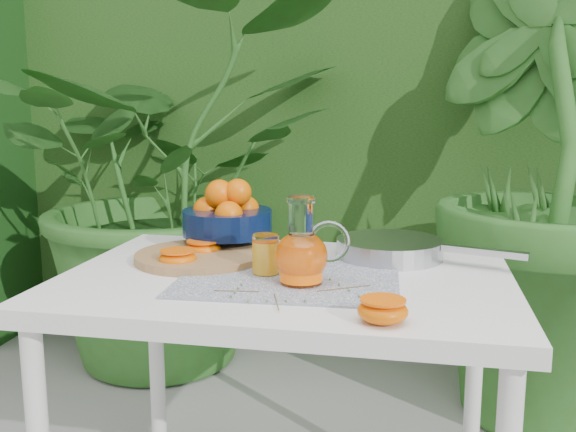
% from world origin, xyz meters
% --- Properties ---
extents(hedge_backdrop, '(8.00, 1.65, 2.50)m').
position_xyz_m(hedge_backdrop, '(0.06, 2.06, 1.19)').
color(hedge_backdrop, '#1D4012').
rests_on(hedge_backdrop, ground).
extents(potted_plant_left, '(2.23, 2.23, 1.60)m').
position_xyz_m(potted_plant_left, '(-0.76, 1.29, 0.80)').
color(potted_plant_left, '#306221').
rests_on(potted_plant_left, ground).
extents(potted_plant_right, '(2.32, 2.32, 1.78)m').
position_xyz_m(potted_plant_right, '(0.71, 1.10, 0.89)').
color(potted_plant_right, '#306221').
rests_on(potted_plant_right, ground).
extents(white_table, '(1.00, 0.70, 0.75)m').
position_xyz_m(white_table, '(0.01, 0.05, 0.67)').
color(white_table, white).
rests_on(white_table, ground).
extents(placemat, '(0.49, 0.39, 0.00)m').
position_xyz_m(placemat, '(0.02, 0.02, 0.75)').
color(placemat, '#0D1F4A').
rests_on(placemat, white_table).
extents(cutting_board, '(0.37, 0.37, 0.02)m').
position_xyz_m(cutting_board, '(-0.22, 0.13, 0.76)').
color(cutting_board, '#916241').
rests_on(cutting_board, white_table).
extents(fruit_bowl, '(0.30, 0.30, 0.19)m').
position_xyz_m(fruit_bowl, '(-0.20, 0.28, 0.84)').
color(fruit_bowl, black).
rests_on(fruit_bowl, white_table).
extents(juice_pitcher, '(0.16, 0.12, 0.19)m').
position_xyz_m(juice_pitcher, '(0.06, -0.02, 0.82)').
color(juice_pitcher, white).
rests_on(juice_pitcher, white_table).
extents(juice_tumbler, '(0.07, 0.07, 0.09)m').
position_xyz_m(juice_tumbler, '(-0.03, 0.03, 0.80)').
color(juice_tumbler, white).
rests_on(juice_tumbler, white_table).
extents(saute_pan, '(0.48, 0.33, 0.05)m').
position_xyz_m(saute_pan, '(0.23, 0.25, 0.78)').
color(saute_pan, '#ADADB1').
rests_on(saute_pan, white_table).
extents(orange_halves, '(0.61, 0.52, 0.04)m').
position_xyz_m(orange_halves, '(-0.08, 0.00, 0.77)').
color(orange_halves, '#E36102').
rests_on(orange_halves, white_table).
extents(thyme_sprigs, '(0.31, 0.22, 0.01)m').
position_xyz_m(thyme_sprigs, '(0.05, -0.11, 0.76)').
color(thyme_sprigs, brown).
rests_on(thyme_sprigs, white_table).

